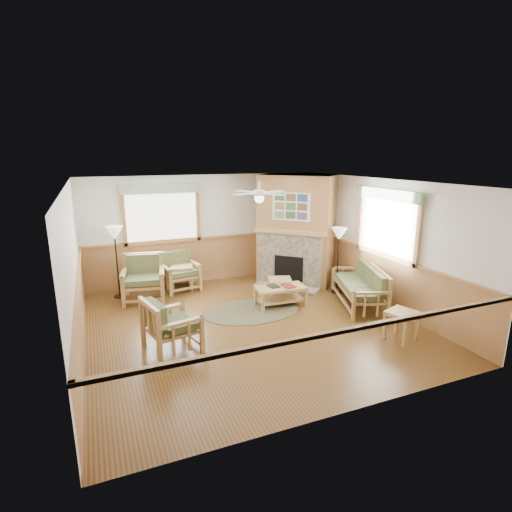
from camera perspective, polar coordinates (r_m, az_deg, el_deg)
name	(u,v)px	position (r m, az deg, el deg)	size (l,w,h in m)	color
floor	(251,324)	(7.84, -0.75, -9.68)	(6.00, 6.00, 0.01)	brown
ceiling	(250,182)	(7.17, -0.82, 10.46)	(6.00, 6.00, 0.01)	white
wall_back	(207,229)	(10.17, -7.08, 3.86)	(6.00, 0.02, 2.70)	white
wall_front	(345,315)	(4.87, 12.57, -8.20)	(6.00, 0.02, 2.70)	white
wall_left	(74,274)	(6.91, -24.60, -2.42)	(0.02, 6.00, 2.70)	white
wall_right	(381,243)	(8.91, 17.44, 1.80)	(0.02, 6.00, 2.70)	white
wainscot	(251,297)	(7.63, -0.76, -5.87)	(6.00, 6.00, 1.10)	#A27142
fireplace	(296,230)	(10.05, 5.76, 3.77)	(2.20, 2.20, 2.70)	#A27142
window_back	(160,183)	(9.75, -13.56, 10.12)	(1.90, 0.16, 1.50)	white
window_right	(391,188)	(8.57, 18.68, 9.23)	(0.16, 1.90, 1.50)	white
ceiling_fan	(259,183)	(7.56, 0.47, 10.37)	(1.24, 1.24, 0.36)	white
sofa	(358,285)	(8.94, 14.43, -4.09)	(0.76, 1.86, 0.85)	tan
armchair_back_left	(143,279)	(9.22, -15.78, -3.13)	(0.89, 0.89, 1.00)	tan
armchair_back_right	(180,271)	(9.77, -10.81, -2.13)	(0.81, 0.81, 0.91)	tan
armchair_left	(172,324)	(6.86, -11.97, -9.50)	(0.80, 0.80, 0.90)	tan
coffee_table	(281,296)	(8.67, 3.57, -5.73)	(1.06, 0.53, 0.43)	tan
end_table_chairs	(182,277)	(9.82, -10.55, -3.03)	(0.52, 0.50, 0.58)	tan
end_table_sofa	(401,326)	(7.55, 19.97, -9.32)	(0.48, 0.46, 0.53)	tan
footstool	(280,288)	(9.12, 3.42, -4.63)	(0.51, 0.51, 0.45)	tan
braided_rug	(252,311)	(8.41, -0.59, -7.86)	(2.04, 2.04, 0.01)	#4C462E
floor_lamp_left	(117,262)	(9.50, -19.24, -0.83)	(0.38, 0.38, 1.65)	black
floor_lamp_right	(338,261)	(9.48, 11.61, -0.64)	(0.36, 0.36, 1.56)	black
book_red	(288,285)	(8.61, 4.64, -4.18)	(0.22, 0.30, 0.03)	maroon
book_dark	(273,285)	(8.59, 2.49, -4.23)	(0.20, 0.27, 0.03)	black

